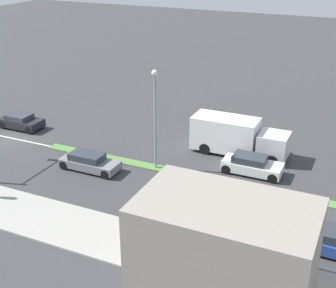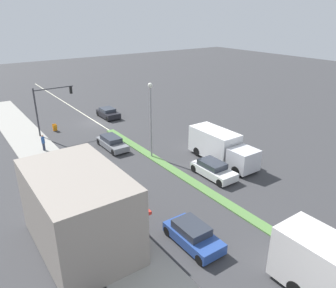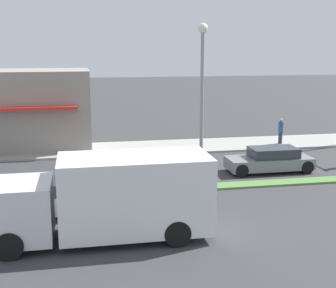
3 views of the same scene
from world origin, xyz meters
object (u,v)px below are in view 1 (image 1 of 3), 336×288
at_px(delivery_truck, 236,136).
at_px(suv_grey, 89,162).
at_px(sedan_dark, 21,121).
at_px(street_lamp, 155,107).
at_px(van_white, 252,165).
at_px(coupe_blue, 323,239).

bearing_deg(delivery_truck, suv_grey, -51.02).
height_order(suv_grey, sedan_dark, sedan_dark).
bearing_deg(sedan_dark, suv_grey, 66.46).
relative_size(delivery_truck, suv_grey, 1.69).
relative_size(street_lamp, van_white, 1.72).
bearing_deg(sedan_dark, coupe_blue, 75.09).
xyz_separation_m(delivery_truck, sedan_dark, (2.80, -19.00, -0.83)).
distance_m(street_lamp, sedan_dark, 15.19).
height_order(street_lamp, delivery_truck, street_lamp).
xyz_separation_m(suv_grey, sedan_dark, (-4.40, -10.10, 0.01)).
relative_size(suv_grey, sedan_dark, 1.16).
bearing_deg(delivery_truck, van_white, 36.48).
height_order(street_lamp, coupe_blue, street_lamp).
xyz_separation_m(street_lamp, suv_grey, (2.20, -4.35, -4.15)).
height_order(suv_grey, van_white, van_white).
bearing_deg(coupe_blue, suv_grey, -99.39).
height_order(delivery_truck, van_white, delivery_truck).
xyz_separation_m(street_lamp, sedan_dark, (-2.20, -14.45, -4.14)).
xyz_separation_m(street_lamp, delivery_truck, (-5.00, 4.55, -3.31)).
height_order(delivery_truck, suv_grey, delivery_truck).
bearing_deg(van_white, delivery_truck, -143.52).
relative_size(van_white, sedan_dark, 1.12).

